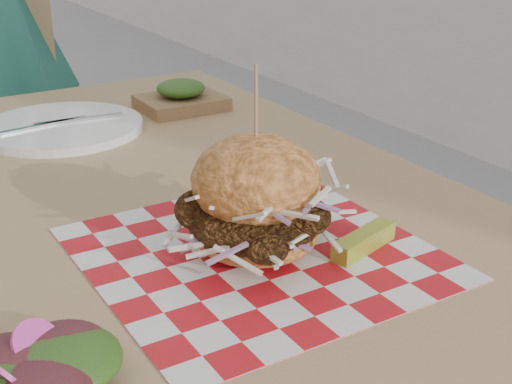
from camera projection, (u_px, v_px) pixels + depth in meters
The scene contains 7 objects.
patio_table at pixel (141, 249), 0.98m from camera, with size 0.80×1.20×0.75m.
paper_liner at pixel (256, 253), 0.79m from camera, with size 0.36×0.36×0.00m, color red.
sandwich at pixel (256, 204), 0.77m from camera, with size 0.19×0.19×0.21m.
pickle_spear at pixel (364, 241), 0.79m from camera, with size 0.10×0.02×0.02m, color #A3AE32.
side_salad at pixel (28, 384), 0.56m from camera, with size 0.14×0.14×0.05m.
place_setting at pixel (62, 127), 1.20m from camera, with size 0.27×0.27×0.02m.
kraft_tray at pixel (181, 97), 1.31m from camera, with size 0.15×0.12×0.06m.
Camera 1 is at (-0.45, -0.47, 1.12)m, focal length 50.00 mm.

